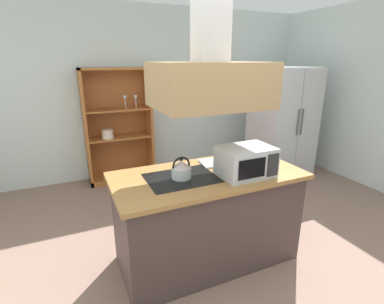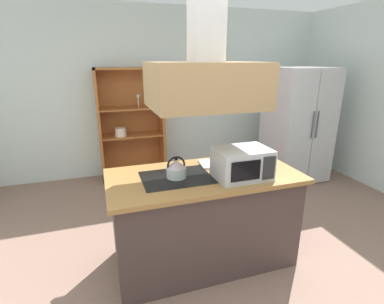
{
  "view_description": "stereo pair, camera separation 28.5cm",
  "coord_description": "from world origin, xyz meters",
  "px_view_note": "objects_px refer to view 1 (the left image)",
  "views": [
    {
      "loc": [
        -1.22,
        -1.74,
        1.88
      ],
      "look_at": [
        -0.11,
        0.74,
        1.0
      ],
      "focal_mm": 26.85,
      "sensor_mm": 36.0,
      "label": 1
    },
    {
      "loc": [
        -0.95,
        -1.84,
        1.88
      ],
      "look_at": [
        -0.11,
        0.74,
        1.0
      ],
      "focal_mm": 26.85,
      "sensor_mm": 36.0,
      "label": 2
    }
  ],
  "objects_px": {
    "dish_cabinet": "(118,132)",
    "cutting_board": "(218,162)",
    "kettle": "(181,169)",
    "refrigerator": "(282,123)",
    "microwave": "(246,161)",
    "wine_glass_on_counter": "(246,148)"
  },
  "relations": [
    {
      "from": "wine_glass_on_counter",
      "to": "cutting_board",
      "type": "bearing_deg",
      "value": 159.46
    },
    {
      "from": "refrigerator",
      "to": "kettle",
      "type": "distance_m",
      "value": 2.82
    },
    {
      "from": "wine_glass_on_counter",
      "to": "dish_cabinet",
      "type": "bearing_deg",
      "value": 110.08
    },
    {
      "from": "dish_cabinet",
      "to": "microwave",
      "type": "relative_size",
      "value": 3.84
    },
    {
      "from": "kettle",
      "to": "microwave",
      "type": "bearing_deg",
      "value": -17.33
    },
    {
      "from": "cutting_board",
      "to": "wine_glass_on_counter",
      "type": "height_order",
      "value": "wine_glass_on_counter"
    },
    {
      "from": "dish_cabinet",
      "to": "kettle",
      "type": "relative_size",
      "value": 9.19
    },
    {
      "from": "refrigerator",
      "to": "dish_cabinet",
      "type": "bearing_deg",
      "value": 160.2
    },
    {
      "from": "dish_cabinet",
      "to": "cutting_board",
      "type": "xyz_separation_m",
      "value": [
        0.58,
        -2.19,
        0.13
      ]
    },
    {
      "from": "kettle",
      "to": "cutting_board",
      "type": "distance_m",
      "value": 0.52
    },
    {
      "from": "kettle",
      "to": "wine_glass_on_counter",
      "type": "xyz_separation_m",
      "value": [
        0.73,
        0.1,
        0.07
      ]
    },
    {
      "from": "kettle",
      "to": "microwave",
      "type": "relative_size",
      "value": 0.42
    },
    {
      "from": "kettle",
      "to": "microwave",
      "type": "distance_m",
      "value": 0.57
    },
    {
      "from": "kettle",
      "to": "cutting_board",
      "type": "relative_size",
      "value": 0.56
    },
    {
      "from": "dish_cabinet",
      "to": "wine_glass_on_counter",
      "type": "bearing_deg",
      "value": -69.92
    },
    {
      "from": "microwave",
      "to": "wine_glass_on_counter",
      "type": "bearing_deg",
      "value": 55.56
    },
    {
      "from": "refrigerator",
      "to": "cutting_board",
      "type": "distance_m",
      "value": 2.31
    },
    {
      "from": "dish_cabinet",
      "to": "kettle",
      "type": "height_order",
      "value": "dish_cabinet"
    },
    {
      "from": "dish_cabinet",
      "to": "refrigerator",
      "type": "bearing_deg",
      "value": -19.8
    },
    {
      "from": "dish_cabinet",
      "to": "cutting_board",
      "type": "relative_size",
      "value": 5.19
    },
    {
      "from": "cutting_board",
      "to": "wine_glass_on_counter",
      "type": "bearing_deg",
      "value": -20.54
    },
    {
      "from": "refrigerator",
      "to": "kettle",
      "type": "height_order",
      "value": "refrigerator"
    }
  ]
}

